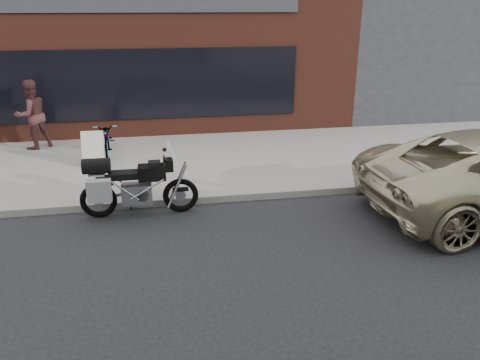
{
  "coord_description": "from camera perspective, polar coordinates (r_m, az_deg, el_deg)",
  "views": [
    {
      "loc": [
        -1.12,
        -4.86,
        3.89
      ],
      "look_at": [
        0.27,
        3.04,
        0.85
      ],
      "focal_mm": 35.0,
      "sensor_mm": 36.0,
      "label": 1
    }
  ],
  "objects": [
    {
      "name": "near_sidewalk",
      "position": [
        12.51,
        -4.39,
        2.94
      ],
      "size": [
        44.0,
        6.0,
        0.15
      ],
      "primitive_type": "cube",
      "color": "gray",
      "rests_on": "ground"
    },
    {
      "name": "motorcycle",
      "position": [
        9.18,
        -13.14,
        -0.69
      ],
      "size": [
        2.27,
        0.73,
        1.44
      ],
      "rotation": [
        0.0,
        0.0,
        -0.0
      ],
      "color": "black",
      "rests_on": "ground"
    },
    {
      "name": "ground",
      "position": [
        6.33,
        2.44,
        -17.22
      ],
      "size": [
        120.0,
        120.0,
        0.0
      ],
      "primitive_type": "plane",
      "color": "black",
      "rests_on": "ground"
    },
    {
      "name": "cafe_patron_left",
      "position": [
        13.88,
        -24.07,
        7.28
      ],
      "size": [
        1.15,
        1.12,
        1.86
      ],
      "primitive_type": "imported",
      "rotation": [
        0.0,
        0.0,
        3.84
      ],
      "color": "#492727",
      "rests_on": "near_sidewalk"
    },
    {
      "name": "storefront",
      "position": [
        18.94,
        -13.09,
        15.27
      ],
      "size": [
        14.0,
        10.07,
        4.5
      ],
      "color": "#5D2A1E",
      "rests_on": "ground"
    },
    {
      "name": "neighbour_building",
      "position": [
        21.91,
        21.5,
        17.07
      ],
      "size": [
        10.0,
        10.0,
        6.0
      ],
      "primitive_type": "cube",
      "color": "#2A2B2F",
      "rests_on": "ground"
    },
    {
      "name": "sandwich_sign",
      "position": [
        12.03,
        -17.42,
        3.77
      ],
      "size": [
        0.55,
        0.51,
        0.84
      ],
      "rotation": [
        0.0,
        0.0,
        -0.05
      ],
      "color": "beige",
      "rests_on": "near_sidewalk"
    },
    {
      "name": "bicycle_front",
      "position": [
        12.76,
        -15.91,
        4.94
      ],
      "size": [
        0.7,
        1.7,
        0.87
      ],
      "primitive_type": "imported",
      "rotation": [
        0.0,
        0.0,
        0.07
      ],
      "color": "gray",
      "rests_on": "near_sidewalk"
    }
  ]
}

